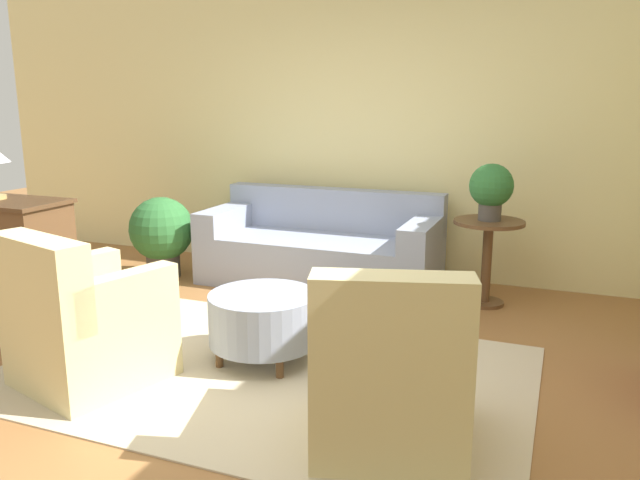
% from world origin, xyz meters
% --- Properties ---
extents(ground_plane, '(16.00, 16.00, 0.00)m').
position_xyz_m(ground_plane, '(0.00, 0.00, 0.00)').
color(ground_plane, '#996638').
extents(wall_back, '(9.01, 0.12, 2.80)m').
position_xyz_m(wall_back, '(0.00, 2.56, 1.40)').
color(wall_back, beige).
rests_on(wall_back, ground_plane).
extents(rug, '(3.22, 2.08, 0.01)m').
position_xyz_m(rug, '(0.00, 0.00, 0.01)').
color(rug, beige).
rests_on(rug, ground_plane).
extents(couch, '(2.15, 0.93, 0.84)m').
position_xyz_m(couch, '(-0.40, 1.98, 0.31)').
color(couch, '#8E99B2').
rests_on(couch, ground_plane).
extents(armchair_left, '(0.90, 0.93, 0.93)m').
position_xyz_m(armchair_left, '(-0.93, -0.52, 0.37)').
color(armchair_left, beige).
rests_on(armchair_left, rug).
extents(armchair_right, '(0.90, 0.93, 0.93)m').
position_xyz_m(armchair_right, '(0.93, -0.52, 0.37)').
color(armchair_right, beige).
rests_on(armchair_right, rug).
extents(ottoman_table, '(0.71, 0.71, 0.45)m').
position_xyz_m(ottoman_table, '(-0.09, 0.17, 0.29)').
color(ottoman_table, '#8E99B2').
rests_on(ottoman_table, rug).
extents(side_table, '(0.57, 0.57, 0.71)m').
position_xyz_m(side_table, '(1.10, 1.87, 0.49)').
color(side_table, brown).
rests_on(side_table, ground_plane).
extents(dresser, '(1.10, 0.52, 0.94)m').
position_xyz_m(dresser, '(-2.32, 0.15, 0.49)').
color(dresser, brown).
rests_on(dresser, ground_plane).
extents(potted_plant_on_side_table, '(0.35, 0.35, 0.46)m').
position_xyz_m(potted_plant_on_side_table, '(1.10, 1.87, 0.98)').
color(potted_plant_on_side_table, '#4C4742').
rests_on(potted_plant_on_side_table, side_table).
extents(potted_plant_floor, '(0.61, 0.61, 0.77)m').
position_xyz_m(potted_plant_floor, '(-1.88, 1.59, 0.44)').
color(potted_plant_floor, '#4C4742').
rests_on(potted_plant_floor, ground_plane).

